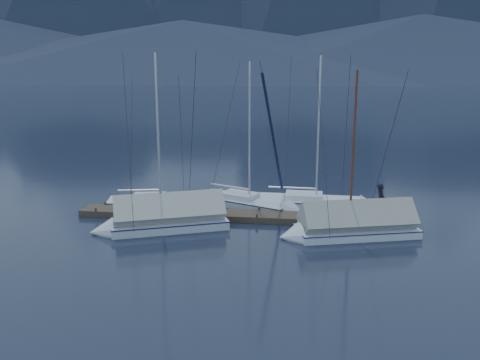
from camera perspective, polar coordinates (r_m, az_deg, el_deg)
name	(u,v)px	position (r m, az deg, el deg)	size (l,w,h in m)	color
ground	(235,230)	(26.15, -0.56, -5.68)	(1000.00, 1000.00, 0.00)	black
dock	(240,217)	(28.00, 0.00, -4.17)	(18.00, 1.50, 0.54)	#382D23
mooring_posts	(231,212)	(28.00, -1.02, -3.66)	(15.12, 1.52, 0.35)	#382D23
sailboat_open_left	(168,202)	(31.03, -8.10, -2.52)	(6.62, 3.11, 8.46)	silver
sailboat_open_mid	(256,205)	(30.14, 1.86, -2.82)	(7.25, 4.75, 9.34)	silver
sailboat_open_right	(325,204)	(30.74, 9.48, -2.67)	(7.40, 3.15, 9.69)	silver
sailboat_covered_near	(347,227)	(25.74, 11.87, -5.23)	(7.21, 3.89, 8.97)	white
sailboat_covered_far	(159,221)	(26.50, -9.12, -4.51)	(7.23, 4.53, 9.76)	silver
person	(381,201)	(27.90, 15.51, -2.26)	(0.67, 0.44, 1.84)	black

